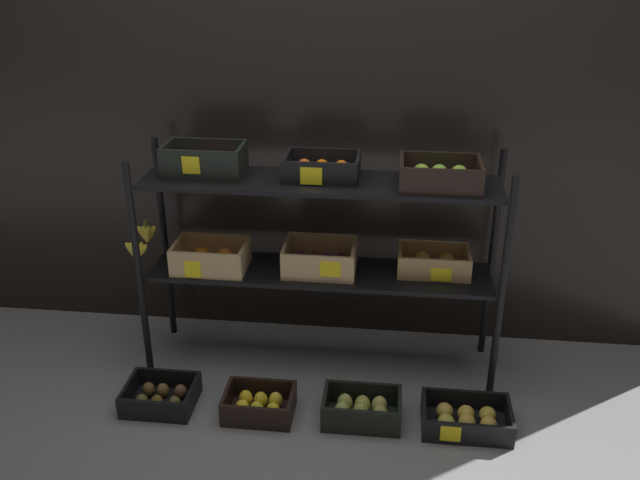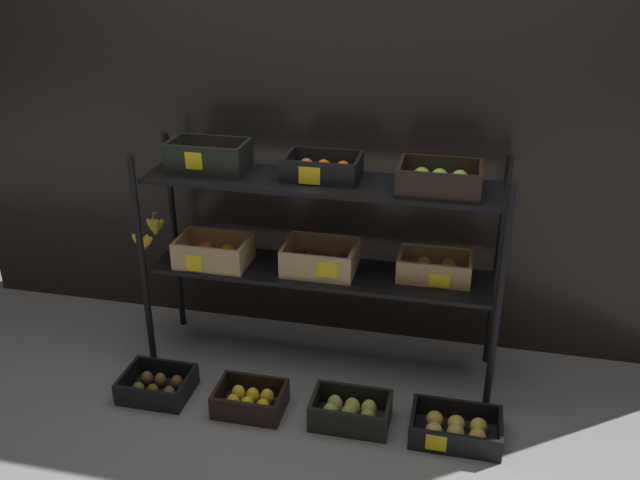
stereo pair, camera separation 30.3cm
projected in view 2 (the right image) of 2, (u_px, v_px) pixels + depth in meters
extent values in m
plane|color=gray|center=(320.00, 361.00, 3.35)|extent=(10.00, 10.00, 0.00)
cube|color=black|center=(337.00, 160.00, 3.31)|extent=(4.00, 0.12, 1.84)
cylinder|color=black|center=(143.00, 265.00, 3.13)|extent=(0.03, 0.03, 1.06)
cylinder|color=black|center=(498.00, 303.00, 2.81)|extent=(0.03, 0.03, 1.06)
cylinder|color=black|center=(175.00, 234.00, 3.45)|extent=(0.03, 0.03, 1.06)
cylinder|color=black|center=(497.00, 265.00, 3.14)|extent=(0.03, 0.03, 1.06)
cube|color=black|center=(320.00, 272.00, 3.15)|extent=(1.56, 0.33, 0.02)
cube|color=black|center=(320.00, 183.00, 2.97)|extent=(1.56, 0.33, 0.02)
cube|color=tan|center=(215.00, 262.00, 3.21)|extent=(0.34, 0.23, 0.01)
cube|color=tan|center=(205.00, 259.00, 3.09)|extent=(0.34, 0.02, 0.11)
cube|color=tan|center=(222.00, 240.00, 3.28)|extent=(0.34, 0.02, 0.11)
cube|color=tan|center=(182.00, 246.00, 3.22)|extent=(0.02, 0.20, 0.11)
cube|color=tan|center=(246.00, 253.00, 3.16)|extent=(0.02, 0.20, 0.11)
sphere|color=orange|center=(199.00, 255.00, 3.18)|extent=(0.07, 0.07, 0.07)
sphere|color=orange|center=(224.00, 257.00, 3.16)|extent=(0.07, 0.07, 0.07)
sphere|color=orange|center=(206.00, 249.00, 3.24)|extent=(0.07, 0.07, 0.07)
sphere|color=orange|center=(228.00, 251.00, 3.22)|extent=(0.07, 0.07, 0.07)
cube|color=yellow|center=(194.00, 263.00, 3.10)|extent=(0.08, 0.01, 0.08)
cube|color=tan|center=(320.00, 268.00, 3.15)|extent=(0.33, 0.26, 0.01)
cube|color=tan|center=(314.00, 267.00, 3.02)|extent=(0.33, 0.02, 0.12)
cube|color=tan|center=(325.00, 245.00, 3.23)|extent=(0.33, 0.02, 0.12)
cube|color=tan|center=(287.00, 253.00, 3.15)|extent=(0.02, 0.22, 0.12)
cube|color=tan|center=(353.00, 259.00, 3.09)|extent=(0.02, 0.22, 0.12)
sphere|color=#5E2646|center=(297.00, 267.00, 3.10)|extent=(0.05, 0.05, 0.05)
sphere|color=#6B1956|center=(310.00, 268.00, 3.09)|extent=(0.05, 0.05, 0.05)
sphere|color=#602B58|center=(324.00, 269.00, 3.08)|extent=(0.05, 0.05, 0.05)
sphere|color=#621949|center=(337.00, 270.00, 3.07)|extent=(0.05, 0.05, 0.05)
sphere|color=#632946|center=(300.00, 261.00, 3.15)|extent=(0.05, 0.05, 0.05)
sphere|color=#5D1C4A|center=(313.00, 262.00, 3.15)|extent=(0.05, 0.05, 0.05)
sphere|color=#642844|center=(326.00, 263.00, 3.13)|extent=(0.05, 0.05, 0.05)
sphere|color=#6B3058|center=(340.00, 264.00, 3.12)|extent=(0.05, 0.05, 0.05)
sphere|color=#6A2A5B|center=(302.00, 255.00, 3.21)|extent=(0.05, 0.05, 0.05)
sphere|color=#6C2D47|center=(315.00, 257.00, 3.19)|extent=(0.05, 0.05, 0.05)
sphere|color=#621F54|center=(329.00, 258.00, 3.18)|extent=(0.05, 0.05, 0.05)
sphere|color=#63204C|center=(343.00, 259.00, 3.17)|extent=(0.05, 0.05, 0.05)
cube|color=yellow|center=(327.00, 270.00, 2.99)|extent=(0.09, 0.00, 0.07)
cube|color=tan|center=(434.00, 276.00, 3.08)|extent=(0.33, 0.21, 0.01)
cube|color=tan|center=(433.00, 275.00, 2.97)|extent=(0.33, 0.02, 0.10)
cube|color=tan|center=(436.00, 256.00, 3.14)|extent=(0.33, 0.02, 0.10)
cube|color=tan|center=(400.00, 262.00, 3.09)|extent=(0.02, 0.18, 0.10)
cube|color=tan|center=(470.00, 269.00, 3.03)|extent=(0.02, 0.18, 0.10)
sphere|color=#DEC951|center=(423.00, 269.00, 3.05)|extent=(0.07, 0.07, 0.07)
sphere|color=#DBB251|center=(447.00, 271.00, 3.03)|extent=(0.07, 0.07, 0.07)
sphere|color=gold|center=(424.00, 264.00, 3.10)|extent=(0.07, 0.07, 0.07)
sphere|color=gold|center=(448.00, 266.00, 3.08)|extent=(0.07, 0.07, 0.07)
cube|color=yellow|center=(439.00, 281.00, 2.97)|extent=(0.09, 0.01, 0.06)
cube|color=black|center=(210.00, 169.00, 3.09)|extent=(0.36, 0.21, 0.01)
cube|color=black|center=(201.00, 161.00, 2.98)|extent=(0.36, 0.02, 0.13)
cube|color=black|center=(216.00, 148.00, 3.14)|extent=(0.36, 0.02, 0.13)
cube|color=black|center=(174.00, 152.00, 3.09)|extent=(0.02, 0.17, 0.13)
cube|color=black|center=(245.00, 157.00, 3.03)|extent=(0.02, 0.17, 0.13)
sphere|color=red|center=(190.00, 161.00, 3.06)|extent=(0.07, 0.07, 0.07)
sphere|color=red|center=(206.00, 161.00, 3.05)|extent=(0.07, 0.07, 0.07)
sphere|color=red|center=(224.00, 163.00, 3.03)|extent=(0.07, 0.07, 0.07)
sphere|color=red|center=(194.00, 157.00, 3.11)|extent=(0.07, 0.07, 0.07)
sphere|color=red|center=(211.00, 158.00, 3.10)|extent=(0.07, 0.07, 0.07)
sphere|color=red|center=(229.00, 159.00, 3.08)|extent=(0.07, 0.07, 0.07)
cube|color=yellow|center=(194.00, 161.00, 2.97)|extent=(0.08, 0.01, 0.08)
cube|color=black|center=(323.00, 176.00, 2.99)|extent=(0.33, 0.23, 0.01)
cube|color=black|center=(318.00, 173.00, 2.88)|extent=(0.33, 0.02, 0.09)
cube|color=black|center=(328.00, 158.00, 3.06)|extent=(0.33, 0.02, 0.09)
cube|color=black|center=(288.00, 163.00, 3.00)|extent=(0.02, 0.19, 0.09)
cube|color=black|center=(358.00, 168.00, 2.94)|extent=(0.02, 0.19, 0.09)
sphere|color=orange|center=(303.00, 170.00, 2.96)|extent=(0.06, 0.06, 0.06)
sphere|color=orange|center=(321.00, 171.00, 2.95)|extent=(0.06, 0.06, 0.06)
sphere|color=orange|center=(339.00, 172.00, 2.94)|extent=(0.06, 0.06, 0.06)
sphere|color=orange|center=(306.00, 165.00, 3.02)|extent=(0.06, 0.06, 0.06)
sphere|color=orange|center=(324.00, 166.00, 3.01)|extent=(0.06, 0.06, 0.06)
sphere|color=orange|center=(343.00, 167.00, 2.99)|extent=(0.06, 0.06, 0.06)
cube|color=yellow|center=(309.00, 176.00, 2.88)|extent=(0.09, 0.01, 0.08)
cube|color=black|center=(439.00, 189.00, 2.84)|extent=(0.34, 0.25, 0.01)
cube|color=black|center=(438.00, 186.00, 2.72)|extent=(0.34, 0.02, 0.10)
cube|color=black|center=(441.00, 168.00, 2.92)|extent=(0.34, 0.02, 0.10)
cube|color=black|center=(400.00, 173.00, 2.85)|extent=(0.02, 0.22, 0.10)
cube|color=black|center=(480.00, 179.00, 2.79)|extent=(0.02, 0.22, 0.10)
sphere|color=#92B449|center=(420.00, 182.00, 2.80)|extent=(0.07, 0.07, 0.07)
sphere|color=#85B13F|center=(438.00, 183.00, 2.79)|extent=(0.07, 0.07, 0.07)
sphere|color=#92C649|center=(460.00, 184.00, 2.78)|extent=(0.07, 0.07, 0.07)
sphere|color=#89B231|center=(422.00, 176.00, 2.87)|extent=(0.07, 0.07, 0.07)
sphere|color=#84BE39|center=(440.00, 177.00, 2.86)|extent=(0.07, 0.07, 0.07)
sphere|color=#84BB35|center=(460.00, 178.00, 2.84)|extent=(0.07, 0.07, 0.07)
cylinder|color=brown|center=(141.00, 231.00, 3.17)|extent=(0.02, 0.02, 0.02)
ellipsoid|color=yellow|center=(139.00, 242.00, 3.20)|extent=(0.08, 0.03, 0.10)
ellipsoid|color=yellow|center=(140.00, 243.00, 3.19)|extent=(0.06, 0.03, 0.10)
ellipsoid|color=yellow|center=(141.00, 243.00, 3.19)|extent=(0.03, 0.03, 0.09)
ellipsoid|color=yellow|center=(145.00, 242.00, 3.20)|extent=(0.07, 0.03, 0.10)
ellipsoid|color=yellow|center=(146.00, 243.00, 3.19)|extent=(0.09, 0.03, 0.09)
cylinder|color=brown|center=(155.00, 215.00, 3.30)|extent=(0.02, 0.02, 0.02)
ellipsoid|color=yellow|center=(152.00, 226.00, 3.32)|extent=(0.07, 0.03, 0.09)
ellipsoid|color=yellow|center=(155.00, 226.00, 3.32)|extent=(0.05, 0.03, 0.09)
ellipsoid|color=yellow|center=(156.00, 227.00, 3.31)|extent=(0.05, 0.03, 0.09)
ellipsoid|color=yellow|center=(159.00, 226.00, 3.32)|extent=(0.08, 0.03, 0.09)
cube|color=black|center=(158.00, 392.00, 3.12)|extent=(0.31, 0.25, 0.01)
cube|color=black|center=(146.00, 399.00, 2.99)|extent=(0.31, 0.02, 0.09)
cube|color=black|center=(168.00, 368.00, 3.20)|extent=(0.31, 0.02, 0.09)
cube|color=black|center=(127.00, 379.00, 3.12)|extent=(0.02, 0.22, 0.09)
cube|color=black|center=(187.00, 387.00, 3.07)|extent=(0.02, 0.22, 0.09)
ellipsoid|color=brown|center=(139.00, 389.00, 3.08)|extent=(0.05, 0.05, 0.07)
ellipsoid|color=brown|center=(153.00, 391.00, 3.06)|extent=(0.05, 0.05, 0.07)
ellipsoid|color=brown|center=(169.00, 393.00, 3.05)|extent=(0.05, 0.05, 0.07)
ellipsoid|color=brown|center=(147.00, 378.00, 3.15)|extent=(0.05, 0.05, 0.07)
ellipsoid|color=brown|center=(160.00, 380.00, 3.14)|extent=(0.05, 0.05, 0.07)
ellipsoid|color=brown|center=(177.00, 382.00, 3.12)|extent=(0.05, 0.05, 0.07)
cube|color=black|center=(251.00, 408.00, 3.01)|extent=(0.30, 0.22, 0.01)
cube|color=black|center=(243.00, 412.00, 2.90)|extent=(0.30, 0.02, 0.10)
cube|color=black|center=(257.00, 384.00, 3.08)|extent=(0.30, 0.02, 0.10)
cube|color=black|center=(219.00, 393.00, 3.02)|extent=(0.02, 0.19, 0.10)
cube|color=black|center=(282.00, 402.00, 2.96)|extent=(0.02, 0.19, 0.10)
ellipsoid|color=yellow|center=(233.00, 402.00, 2.98)|extent=(0.06, 0.06, 0.08)
ellipsoid|color=yellow|center=(247.00, 405.00, 2.96)|extent=(0.06, 0.06, 0.08)
ellipsoid|color=yellow|center=(263.00, 407.00, 2.95)|extent=(0.06, 0.06, 0.08)
ellipsoid|color=yellow|center=(238.00, 393.00, 3.04)|extent=(0.06, 0.06, 0.08)
ellipsoid|color=yellow|center=(253.00, 396.00, 3.02)|extent=(0.06, 0.06, 0.08)
ellipsoid|color=yellow|center=(267.00, 397.00, 3.01)|extent=(0.06, 0.06, 0.08)
cube|color=black|center=(350.00, 421.00, 2.93)|extent=(0.34, 0.21, 0.01)
cube|color=black|center=(347.00, 424.00, 2.82)|extent=(0.34, 0.02, 0.11)
cube|color=black|center=(355.00, 396.00, 3.00)|extent=(0.34, 0.02, 0.11)
cube|color=black|center=(314.00, 404.00, 2.94)|extent=(0.02, 0.18, 0.11)
cube|color=black|center=(388.00, 415.00, 2.88)|extent=(0.02, 0.18, 0.11)
ellipsoid|color=#A8C358|center=(330.00, 413.00, 2.90)|extent=(0.07, 0.07, 0.09)
ellipsoid|color=#A7B14D|center=(349.00, 415.00, 2.89)|extent=(0.07, 0.07, 0.09)
ellipsoid|color=tan|center=(368.00, 418.00, 2.87)|extent=(0.07, 0.07, 0.09)
ellipsoid|color=tan|center=(335.00, 405.00, 2.95)|extent=(0.07, 0.07, 0.09)
ellipsoid|color=#B7B84D|center=(352.00, 407.00, 2.94)|extent=(0.07, 0.07, 0.09)
ellipsoid|color=#BEBD5B|center=(369.00, 409.00, 2.92)|extent=(0.07, 0.07, 0.09)
cube|color=black|center=(455.00, 436.00, 2.85)|extent=(0.38, 0.24, 0.01)
cube|color=black|center=(455.00, 444.00, 2.73)|extent=(0.38, 0.02, 0.09)
cube|color=black|center=(457.00, 409.00, 2.93)|extent=(0.38, 0.02, 0.09)
cube|color=black|center=(413.00, 420.00, 2.86)|extent=(0.02, 0.21, 0.09)
cube|color=black|center=(500.00, 432.00, 2.79)|extent=(0.02, 0.21, 0.09)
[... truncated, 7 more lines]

